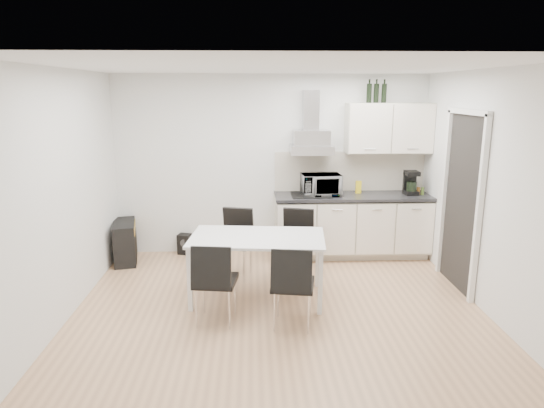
# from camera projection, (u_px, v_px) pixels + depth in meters

# --- Properties ---
(ground) EXTENTS (4.50, 4.50, 0.00)m
(ground) POSITION_uv_depth(u_px,v_px,m) (278.00, 308.00, 5.42)
(ground) COLOR tan
(ground) RESTS_ON ground
(wall_back) EXTENTS (4.50, 0.10, 2.60)m
(wall_back) POSITION_uv_depth(u_px,v_px,m) (271.00, 166.00, 7.07)
(wall_back) COLOR silver
(wall_back) RESTS_ON ground
(wall_front) EXTENTS (4.50, 0.10, 2.60)m
(wall_front) POSITION_uv_depth(u_px,v_px,m) (295.00, 258.00, 3.17)
(wall_front) COLOR silver
(wall_front) RESTS_ON ground
(wall_left) EXTENTS (0.10, 4.00, 2.60)m
(wall_left) POSITION_uv_depth(u_px,v_px,m) (63.00, 196.00, 5.03)
(wall_left) COLOR silver
(wall_left) RESTS_ON ground
(wall_right) EXTENTS (0.10, 4.00, 2.60)m
(wall_right) POSITION_uv_depth(u_px,v_px,m) (487.00, 192.00, 5.21)
(wall_right) COLOR silver
(wall_right) RESTS_ON ground
(ceiling) EXTENTS (4.50, 4.50, 0.00)m
(ceiling) POSITION_uv_depth(u_px,v_px,m) (279.00, 67.00, 4.82)
(ceiling) COLOR white
(ceiling) RESTS_ON wall_back
(doorway) EXTENTS (0.08, 1.04, 2.10)m
(doorway) POSITION_uv_depth(u_px,v_px,m) (460.00, 203.00, 5.80)
(doorway) COLOR white
(doorway) RESTS_ON ground
(kitchenette) EXTENTS (2.22, 0.64, 2.52)m
(kitchenette) POSITION_uv_depth(u_px,v_px,m) (355.00, 200.00, 6.96)
(kitchenette) COLOR beige
(kitchenette) RESTS_ON ground
(dining_table) EXTENTS (1.59, 1.01, 0.75)m
(dining_table) POSITION_uv_depth(u_px,v_px,m) (257.00, 243.00, 5.52)
(dining_table) COLOR white
(dining_table) RESTS_ON ground
(chair_far_left) EXTENTS (0.55, 0.59, 0.88)m
(chair_far_left) POSITION_uv_depth(u_px,v_px,m) (234.00, 244.00, 6.23)
(chair_far_left) COLOR black
(chair_far_left) RESTS_ON ground
(chair_far_right) EXTENTS (0.56, 0.60, 0.88)m
(chair_far_right) POSITION_uv_depth(u_px,v_px,m) (296.00, 245.00, 6.20)
(chair_far_right) COLOR black
(chair_far_right) RESTS_ON ground
(chair_near_left) EXTENTS (0.50, 0.55, 0.88)m
(chair_near_left) POSITION_uv_depth(u_px,v_px,m) (216.00, 282.00, 5.01)
(chair_near_left) COLOR black
(chair_near_left) RESTS_ON ground
(chair_near_right) EXTENTS (0.52, 0.57, 0.88)m
(chair_near_right) POSITION_uv_depth(u_px,v_px,m) (293.00, 285.00, 4.92)
(chair_near_right) COLOR black
(chair_near_right) RESTS_ON ground
(guitar_amp) EXTENTS (0.43, 0.73, 0.57)m
(guitar_amp) POSITION_uv_depth(u_px,v_px,m) (125.00, 242.00, 6.83)
(guitar_amp) COLOR black
(guitar_amp) RESTS_ON ground
(floor_speaker) EXTENTS (0.21, 0.20, 0.30)m
(floor_speaker) POSITION_uv_depth(u_px,v_px,m) (185.00, 244.00, 7.18)
(floor_speaker) COLOR black
(floor_speaker) RESTS_ON ground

